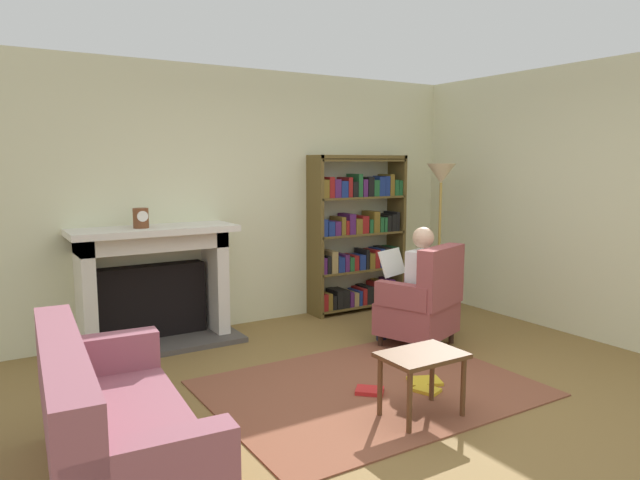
{
  "coord_description": "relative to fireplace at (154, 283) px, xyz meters",
  "views": [
    {
      "loc": [
        -2.57,
        -3.12,
        1.74
      ],
      "look_at": [
        0.1,
        1.2,
        1.05
      ],
      "focal_mm": 32.43,
      "sensor_mm": 36.0,
      "label": 1
    }
  ],
  "objects": [
    {
      "name": "ground",
      "position": [
        1.08,
        -2.3,
        -0.6
      ],
      "size": [
        14.0,
        14.0,
        0.0
      ],
      "primitive_type": "plane",
      "color": "olive"
    },
    {
      "name": "back_wall",
      "position": [
        1.08,
        0.25,
        0.75
      ],
      "size": [
        5.6,
        0.1,
        2.7
      ],
      "primitive_type": "cube",
      "color": "beige",
      "rests_on": "ground"
    },
    {
      "name": "side_wall_right",
      "position": [
        3.73,
        -1.05,
        0.75
      ],
      "size": [
        0.1,
        5.2,
        2.7
      ],
      "primitive_type": "cube",
      "color": "beige",
      "rests_on": "ground"
    },
    {
      "name": "area_rug",
      "position": [
        1.08,
        -2.0,
        -0.59
      ],
      "size": [
        2.4,
        1.8,
        0.01
      ],
      "primitive_type": "cube",
      "color": "brown",
      "rests_on": "ground"
    },
    {
      "name": "fireplace",
      "position": [
        0.0,
        0.0,
        0.0
      ],
      "size": [
        1.55,
        0.64,
        1.14
      ],
      "color": "#4C4742",
      "rests_on": "ground"
    },
    {
      "name": "mantel_clock",
      "position": [
        -0.12,
        -0.1,
        0.63
      ],
      "size": [
        0.14,
        0.14,
        0.18
      ],
      "color": "brown",
      "rests_on": "fireplace"
    },
    {
      "name": "bookshelf",
      "position": [
        2.41,
        0.03,
        0.29
      ],
      "size": [
        1.2,
        0.32,
        1.81
      ],
      "color": "brown",
      "rests_on": "ground"
    },
    {
      "name": "armchair_reading",
      "position": [
        2.13,
        -1.42,
        -0.17
      ],
      "size": [
        0.81,
        0.8,
        0.97
      ],
      "rotation": [
        0.0,
        0.0,
        3.49
      ],
      "color": "#331E14",
      "rests_on": "ground"
    },
    {
      "name": "seated_reader",
      "position": [
        2.09,
        -1.31,
        0.02
      ],
      "size": [
        0.49,
        0.59,
        1.14
      ],
      "rotation": [
        0.0,
        0.0,
        3.49
      ],
      "color": "white",
      "rests_on": "ground"
    },
    {
      "name": "sofa_floral",
      "position": [
        -0.92,
        -2.42,
        -0.28
      ],
      "size": [
        0.84,
        1.75,
        0.85
      ],
      "rotation": [
        0.0,
        0.0,
        1.5
      ],
      "color": "#935462",
      "rests_on": "ground"
    },
    {
      "name": "side_table",
      "position": [
        1.09,
        -2.58,
        -0.22
      ],
      "size": [
        0.56,
        0.39,
        0.45
      ],
      "color": "brown",
      "rests_on": "ground"
    },
    {
      "name": "scattered_books",
      "position": [
        1.31,
        -2.16,
        -0.57
      ],
      "size": [
        0.77,
        0.45,
        0.03
      ],
      "color": "red",
      "rests_on": "area_rug"
    },
    {
      "name": "floor_lamp",
      "position": [
        3.03,
        -0.67,
        0.86
      ],
      "size": [
        0.32,
        0.32,
        1.72
      ],
      "color": "#B7933F",
      "rests_on": "ground"
    }
  ]
}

